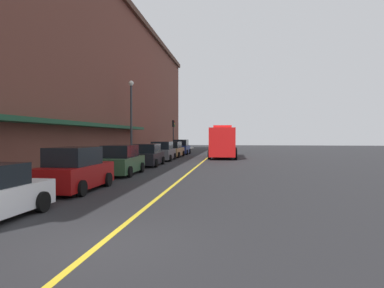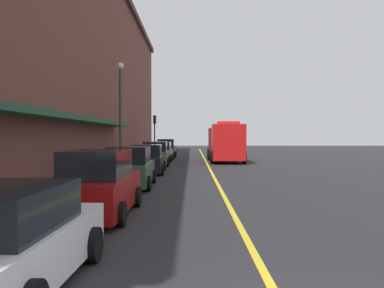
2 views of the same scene
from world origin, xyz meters
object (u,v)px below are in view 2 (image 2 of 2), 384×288
at_px(parked_car_5, 161,152).
at_px(street_lamp_left, 120,103).
at_px(parked_car_4, 155,154).
at_px(traffic_light_near, 155,127).
at_px(parking_meter_0, 127,154).
at_px(parked_car_2, 130,168).
at_px(parked_car_0, 5,241).
at_px(parked_car_3, 147,160).
at_px(parked_car_6, 166,149).
at_px(parked_car_1, 99,185).
at_px(parking_meter_1, 141,150).
at_px(fire_truck, 225,143).

relative_size(parked_car_5, street_lamp_left, 0.70).
bearing_deg(parked_car_4, traffic_light_near, 4.52).
relative_size(parked_car_4, parked_car_5, 0.93).
xyz_separation_m(parked_car_5, parking_meter_0, (-1.38, -9.92, 0.26)).
relative_size(parked_car_2, parked_car_5, 0.94).
distance_m(parked_car_0, parking_meter_0, 19.47).
xyz_separation_m(parked_car_3, traffic_light_near, (-1.37, 19.26, 2.34)).
relative_size(parked_car_2, traffic_light_near, 1.06).
bearing_deg(parked_car_0, parked_car_4, 1.82).
height_order(parked_car_6, parking_meter_0, parked_car_6).
height_order(parked_car_1, parked_car_5, parked_car_1).
height_order(parking_meter_0, street_lamp_left, street_lamp_left).
bearing_deg(parked_car_1, parked_car_5, 0.75).
distance_m(parked_car_3, parking_meter_1, 8.59).
xyz_separation_m(parked_car_1, parked_car_3, (-0.04, 12.61, -0.06)).
bearing_deg(parking_meter_0, parked_car_4, 73.10).
height_order(parked_car_1, parking_meter_1, parked_car_1).
distance_m(parked_car_5, parking_meter_1, 3.17).
xyz_separation_m(parked_car_1, parking_meter_1, (-1.48, 21.07, 0.19)).
relative_size(parked_car_0, fire_truck, 0.47).
distance_m(parked_car_3, street_lamp_left, 4.74).
xyz_separation_m(parked_car_3, parked_car_6, (0.01, 17.11, 0.06)).
distance_m(parked_car_4, traffic_light_near, 13.59).
height_order(parked_car_2, parking_meter_1, parked_car_2).
height_order(parked_car_0, parked_car_3, parked_car_3).
relative_size(fire_truck, parking_meter_1, 6.83).
distance_m(parked_car_5, parked_car_6, 5.81).
relative_size(parked_car_2, fire_truck, 0.50).
relative_size(parked_car_1, fire_truck, 0.49).
xyz_separation_m(parked_car_3, parked_car_4, (-0.06, 5.93, 0.03)).
height_order(parked_car_2, parked_car_5, parked_car_2).
distance_m(parked_car_3, parked_car_5, 11.30).
xyz_separation_m(parked_car_1, traffic_light_near, (-1.42, 31.87, 2.29)).
xyz_separation_m(parked_car_3, parking_meter_0, (-1.44, 1.38, 0.25)).
distance_m(parking_meter_1, traffic_light_near, 11.00).
relative_size(parked_car_4, traffic_light_near, 1.04).
bearing_deg(parked_car_6, fire_truck, -137.84).
xyz_separation_m(parked_car_5, fire_truck, (5.67, -0.33, 0.83)).
xyz_separation_m(parked_car_2, fire_truck, (5.66, 17.33, 0.79)).
distance_m(parked_car_2, parked_car_3, 6.36).
xyz_separation_m(parked_car_0, parking_meter_0, (-1.39, 19.42, 0.32)).
bearing_deg(parked_car_6, parked_car_3, 179.75).
bearing_deg(fire_truck, parked_car_4, -48.30).
bearing_deg(parking_meter_1, parked_car_5, 64.09).
distance_m(parked_car_0, parked_car_2, 11.68).
bearing_deg(parked_car_6, parking_meter_1, 170.27).
bearing_deg(parked_car_5, parking_meter_1, 155.12).
distance_m(parked_car_0, parked_car_6, 35.15).
distance_m(parked_car_1, parked_car_4, 18.53).
height_order(parked_car_5, parking_meter_1, parked_car_5).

